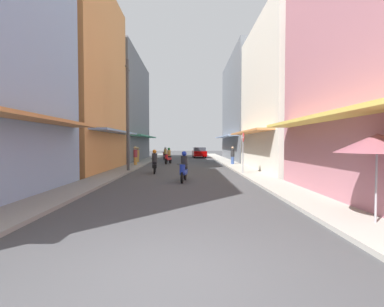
{
  "coord_description": "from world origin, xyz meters",
  "views": [
    {
      "loc": [
        0.35,
        -4.02,
        1.97
      ],
      "look_at": [
        0.65,
        20.95,
        1.08
      ],
      "focal_mm": 26.11,
      "sensor_mm": 36.0,
      "label": 1
    }
  ],
  "objects_px": {
    "motorbike_blue": "(184,168)",
    "utility_pole": "(128,115)",
    "motorbike_red": "(168,157)",
    "parked_car": "(199,152)",
    "vendor_umbrella": "(377,143)",
    "pedestrian_crossing": "(233,156)",
    "pedestrian_foreground": "(138,154)",
    "pedestrian_midway": "(135,155)",
    "street_sign_no_entry": "(243,148)",
    "motorbike_maroon": "(165,154)",
    "motorbike_black": "(155,163)"
  },
  "relations": [
    {
      "from": "motorbike_maroon",
      "to": "pedestrian_foreground",
      "type": "relative_size",
      "value": 1.08
    },
    {
      "from": "motorbike_red",
      "to": "utility_pole",
      "type": "relative_size",
      "value": 0.23
    },
    {
      "from": "motorbike_red",
      "to": "parked_car",
      "type": "xyz_separation_m",
      "value": [
        3.44,
        11.87,
        0.04
      ]
    },
    {
      "from": "motorbike_blue",
      "to": "utility_pole",
      "type": "distance_m",
      "value": 7.07
    },
    {
      "from": "parked_car",
      "to": "pedestrian_foreground",
      "type": "xyz_separation_m",
      "value": [
        -6.58,
        -10.94,
        0.19
      ]
    },
    {
      "from": "parked_car",
      "to": "pedestrian_midway",
      "type": "bearing_deg",
      "value": -112.76
    },
    {
      "from": "pedestrian_foreground",
      "to": "street_sign_no_entry",
      "type": "bearing_deg",
      "value": -51.55
    },
    {
      "from": "pedestrian_crossing",
      "to": "utility_pole",
      "type": "bearing_deg",
      "value": -144.64
    },
    {
      "from": "utility_pole",
      "to": "motorbike_blue",
      "type": "bearing_deg",
      "value": -51.38
    },
    {
      "from": "utility_pole",
      "to": "street_sign_no_entry",
      "type": "distance_m",
      "value": 8.13
    },
    {
      "from": "motorbike_black",
      "to": "street_sign_no_entry",
      "type": "bearing_deg",
      "value": -12.03
    },
    {
      "from": "parked_car",
      "to": "pedestrian_foreground",
      "type": "bearing_deg",
      "value": -121.02
    },
    {
      "from": "motorbike_black",
      "to": "street_sign_no_entry",
      "type": "relative_size",
      "value": 0.68
    },
    {
      "from": "parked_car",
      "to": "pedestrian_foreground",
      "type": "distance_m",
      "value": 12.76
    },
    {
      "from": "pedestrian_crossing",
      "to": "street_sign_no_entry",
      "type": "height_order",
      "value": "street_sign_no_entry"
    },
    {
      "from": "motorbike_maroon",
      "to": "pedestrian_foreground",
      "type": "xyz_separation_m",
      "value": [
        -2.33,
        -4.89,
        0.22
      ]
    },
    {
      "from": "motorbike_black",
      "to": "motorbike_blue",
      "type": "height_order",
      "value": "same"
    },
    {
      "from": "vendor_umbrella",
      "to": "utility_pole",
      "type": "xyz_separation_m",
      "value": [
        -8.55,
        12.87,
        1.95
      ]
    },
    {
      "from": "motorbike_blue",
      "to": "parked_car",
      "type": "bearing_deg",
      "value": 85.95
    },
    {
      "from": "pedestrian_crossing",
      "to": "pedestrian_foreground",
      "type": "height_order",
      "value": "pedestrian_crossing"
    },
    {
      "from": "motorbike_red",
      "to": "motorbike_maroon",
      "type": "xyz_separation_m",
      "value": [
        -0.81,
        5.82,
        0.0
      ]
    },
    {
      "from": "motorbike_black",
      "to": "pedestrian_midway",
      "type": "bearing_deg",
      "value": 112.18
    },
    {
      "from": "motorbike_black",
      "to": "pedestrian_midway",
      "type": "height_order",
      "value": "pedestrian_midway"
    },
    {
      "from": "parked_car",
      "to": "street_sign_no_entry",
      "type": "xyz_separation_m",
      "value": [
        1.9,
        -21.61,
        0.98
      ]
    },
    {
      "from": "motorbike_blue",
      "to": "utility_pole",
      "type": "height_order",
      "value": "utility_pole"
    },
    {
      "from": "pedestrian_foreground",
      "to": "motorbike_black",
      "type": "bearing_deg",
      "value": -73.28
    },
    {
      "from": "motorbike_blue",
      "to": "pedestrian_crossing",
      "type": "height_order",
      "value": "pedestrian_crossing"
    },
    {
      "from": "vendor_umbrella",
      "to": "street_sign_no_entry",
      "type": "relative_size",
      "value": 0.83
    },
    {
      "from": "pedestrian_midway",
      "to": "utility_pole",
      "type": "height_order",
      "value": "utility_pole"
    },
    {
      "from": "parked_car",
      "to": "pedestrian_foreground",
      "type": "relative_size",
      "value": 2.55
    },
    {
      "from": "motorbike_red",
      "to": "vendor_umbrella",
      "type": "bearing_deg",
      "value": -72.89
    },
    {
      "from": "motorbike_red",
      "to": "pedestrian_crossing",
      "type": "bearing_deg",
      "value": -18.17
    },
    {
      "from": "motorbike_red",
      "to": "vendor_umbrella",
      "type": "height_order",
      "value": "vendor_umbrella"
    },
    {
      "from": "motorbike_red",
      "to": "pedestrian_crossing",
      "type": "xyz_separation_m",
      "value": [
        5.93,
        -1.95,
        0.15
      ]
    },
    {
      "from": "motorbike_blue",
      "to": "parked_car",
      "type": "relative_size",
      "value": 0.43
    },
    {
      "from": "motorbike_red",
      "to": "vendor_umbrella",
      "type": "relative_size",
      "value": 0.8
    },
    {
      "from": "street_sign_no_entry",
      "to": "pedestrian_foreground",
      "type": "bearing_deg",
      "value": 128.45
    },
    {
      "from": "parked_car",
      "to": "motorbike_maroon",
      "type": "bearing_deg",
      "value": -125.09
    },
    {
      "from": "motorbike_blue",
      "to": "pedestrian_foreground",
      "type": "relative_size",
      "value": 1.1
    },
    {
      "from": "street_sign_no_entry",
      "to": "utility_pole",
      "type": "bearing_deg",
      "value": 165.05
    },
    {
      "from": "motorbike_black",
      "to": "parked_car",
      "type": "distance_m",
      "value": 20.75
    },
    {
      "from": "motorbike_red",
      "to": "motorbike_black",
      "type": "bearing_deg",
      "value": -91.93
    },
    {
      "from": "pedestrian_crossing",
      "to": "parked_car",
      "type": "bearing_deg",
      "value": 100.2
    },
    {
      "from": "motorbike_maroon",
      "to": "street_sign_no_entry",
      "type": "relative_size",
      "value": 0.67
    },
    {
      "from": "pedestrian_crossing",
      "to": "vendor_umbrella",
      "type": "bearing_deg",
      "value": -88.74
    },
    {
      "from": "vendor_umbrella",
      "to": "utility_pole",
      "type": "height_order",
      "value": "utility_pole"
    },
    {
      "from": "motorbike_red",
      "to": "utility_pole",
      "type": "bearing_deg",
      "value": -106.0
    },
    {
      "from": "pedestrian_crossing",
      "to": "vendor_umbrella",
      "type": "xyz_separation_m",
      "value": [
        0.41,
        -18.65,
        1.13
      ]
    },
    {
      "from": "motorbike_black",
      "to": "vendor_umbrella",
      "type": "distance_m",
      "value": 13.81
    },
    {
      "from": "parked_car",
      "to": "street_sign_no_entry",
      "type": "distance_m",
      "value": 21.72
    }
  ]
}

